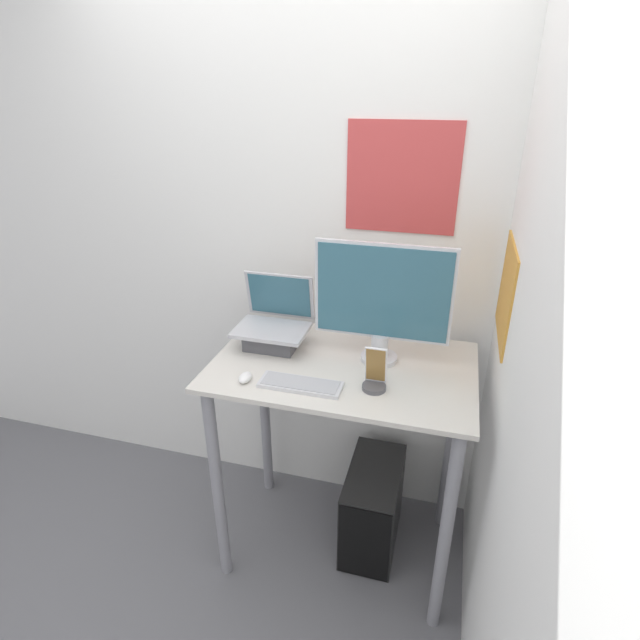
{
  "coord_description": "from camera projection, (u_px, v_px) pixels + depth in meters",
  "views": [
    {
      "loc": [
        0.36,
        -1.33,
        1.99
      ],
      "look_at": [
        -0.09,
        0.32,
        1.17
      ],
      "focal_mm": 28.0,
      "sensor_mm": 36.0,
      "label": 1
    }
  ],
  "objects": [
    {
      "name": "computer_tower",
      "position": [
        373.0,
        506.0,
        2.33
      ],
      "size": [
        0.24,
        0.45,
        0.41
      ],
      "color": "black",
      "rests_on": "ground_plane"
    },
    {
      "name": "wall_side_right",
      "position": [
        526.0,
        355.0,
        1.4
      ],
      "size": [
        0.06,
        6.0,
        2.6
      ],
      "color": "white",
      "rests_on": "ground_plane"
    },
    {
      "name": "keyboard",
      "position": [
        300.0,
        384.0,
        1.81
      ],
      "size": [
        0.3,
        0.1,
        0.02
      ],
      "color": "silver",
      "rests_on": "desk"
    },
    {
      "name": "wall_back",
      "position": [
        366.0,
        258.0,
        2.18
      ],
      "size": [
        6.0,
        0.06,
        2.6
      ],
      "color": "white",
      "rests_on": "ground_plane"
    },
    {
      "name": "desk",
      "position": [
        342.0,
        409.0,
        2.05
      ],
      "size": [
        1.02,
        0.65,
        0.99
      ],
      "color": "beige",
      "rests_on": "ground_plane"
    },
    {
      "name": "ground_plane",
      "position": [
        321.0,
        606.0,
        2.1
      ],
      "size": [
        12.0,
        12.0,
        0.0
      ],
      "primitive_type": "plane",
      "color": "slate"
    },
    {
      "name": "laptop",
      "position": [
        273.0,
        328.0,
        2.07
      ],
      "size": [
        0.3,
        0.24,
        0.29
      ],
      "color": "#4C4C51",
      "rests_on": "desk"
    },
    {
      "name": "cell_phone",
      "position": [
        375.0,
        377.0,
        1.78
      ],
      "size": [
        0.09,
        0.09,
        0.17
      ],
      "color": "#4C4C51",
      "rests_on": "desk"
    },
    {
      "name": "monitor",
      "position": [
        382.0,
        303.0,
        1.88
      ],
      "size": [
        0.52,
        0.14,
        0.48
      ],
      "color": "silver",
      "rests_on": "desk"
    },
    {
      "name": "mouse",
      "position": [
        245.0,
        377.0,
        1.84
      ],
      "size": [
        0.04,
        0.07,
        0.03
      ],
      "color": "white",
      "rests_on": "desk"
    }
  ]
}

